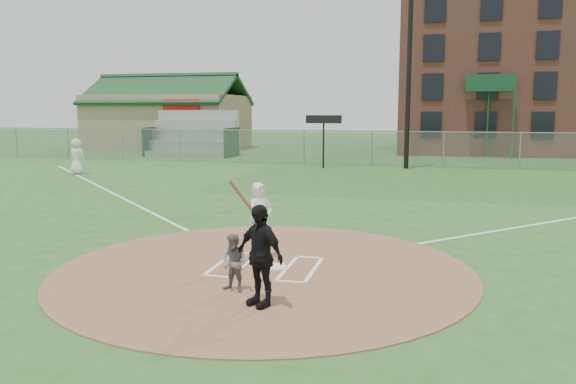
% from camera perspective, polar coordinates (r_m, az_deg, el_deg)
% --- Properties ---
extents(ground, '(140.00, 140.00, 0.00)m').
position_cam_1_polar(ground, '(11.46, -2.44, -7.85)').
color(ground, '#2A5D20').
rests_on(ground, ground).
extents(dirt_circle, '(8.40, 8.40, 0.02)m').
position_cam_1_polar(dirt_circle, '(11.46, -2.44, -7.81)').
color(dirt_circle, '#916644').
rests_on(dirt_circle, ground).
extents(home_plate, '(0.62, 0.62, 0.03)m').
position_cam_1_polar(home_plate, '(11.49, -1.38, -7.63)').
color(home_plate, white).
rests_on(home_plate, dirt_circle).
extents(foul_line_third, '(17.04, 17.04, 0.01)m').
position_cam_1_polar(foul_line_third, '(23.23, -17.64, 0.03)').
color(foul_line_third, white).
rests_on(foul_line_third, ground).
extents(catcher, '(0.59, 0.51, 1.03)m').
position_cam_1_polar(catcher, '(9.97, -5.48, -7.19)').
color(catcher, slate).
rests_on(catcher, dirt_circle).
extents(umpire, '(1.06, 0.84, 1.68)m').
position_cam_1_polar(umpire, '(9.16, -2.89, -6.44)').
color(umpire, black).
rests_on(umpire, dirt_circle).
extents(ondeck_player, '(0.92, 0.64, 1.79)m').
position_cam_1_polar(ondeck_player, '(30.03, -20.66, 3.39)').
color(ondeck_player, white).
rests_on(ondeck_player, ground).
extents(batters_boxes, '(2.08, 1.88, 0.01)m').
position_cam_1_polar(batters_boxes, '(11.60, -2.23, -7.54)').
color(batters_boxes, white).
rests_on(batters_boxes, dirt_circle).
extents(batter_at_plate, '(0.84, 1.03, 1.78)m').
position_cam_1_polar(batter_at_plate, '(12.00, -2.84, -2.93)').
color(batter_at_plate, white).
rests_on(batter_at_plate, dirt_circle).
extents(outfield_fence, '(56.08, 0.08, 2.03)m').
position_cam_1_polar(outfield_fence, '(32.78, 8.50, 4.41)').
color(outfield_fence, slate).
rests_on(outfield_fence, ground).
extents(bleachers, '(6.08, 3.20, 3.20)m').
position_cam_1_polar(bleachers, '(40.17, -9.75, 5.90)').
color(bleachers, '#B7BABF').
rests_on(bleachers, ground).
extents(clubhouse, '(12.20, 8.71, 6.23)m').
position_cam_1_polar(clubhouse, '(48.41, -11.98, 7.18)').
color(clubhouse, tan).
rests_on(clubhouse, ground).
extents(light_pole, '(1.20, 0.30, 12.22)m').
position_cam_1_polar(light_pole, '(31.76, 12.25, 14.30)').
color(light_pole, black).
rests_on(light_pole, ground).
extents(scoreboard_sign, '(2.00, 0.10, 2.93)m').
position_cam_1_polar(scoreboard_sign, '(31.28, 3.64, 6.81)').
color(scoreboard_sign, black).
rests_on(scoreboard_sign, ground).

